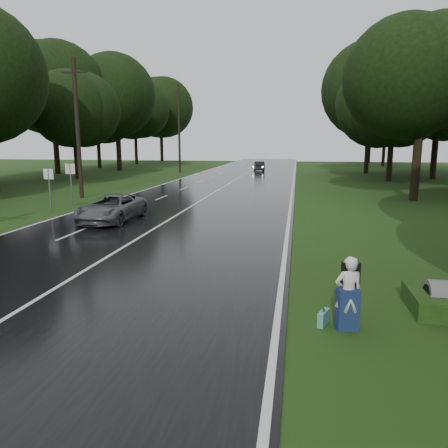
% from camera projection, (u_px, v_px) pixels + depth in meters
% --- Properties ---
extents(ground, '(160.00, 160.00, 0.00)m').
position_uv_depth(ground, '(15.00, 314.00, 9.57)').
color(ground, '#1F3E12').
rests_on(ground, ground).
extents(road, '(12.00, 140.00, 0.04)m').
position_uv_depth(road, '(204.00, 199.00, 28.93)').
color(road, black).
rests_on(road, ground).
extents(lane_center, '(0.12, 140.00, 0.01)m').
position_uv_depth(lane_center, '(204.00, 198.00, 28.93)').
color(lane_center, silver).
rests_on(lane_center, road).
extents(grey_car, '(2.22, 4.64, 1.28)m').
position_uv_depth(grey_car, '(112.00, 208.00, 20.57)').
color(grey_car, '#55585B').
rests_on(grey_car, road).
extents(far_car, '(1.78, 3.86, 1.23)m').
position_uv_depth(far_car, '(259.00, 166.00, 56.93)').
color(far_car, black).
rests_on(far_car, road).
extents(hitchhiker, '(0.64, 0.60, 1.55)m').
position_uv_depth(hitchhiker, '(348.00, 296.00, 8.71)').
color(hitchhiker, silver).
rests_on(hitchhiker, ground).
extents(suitcase, '(0.28, 0.45, 0.31)m').
position_uv_depth(suitcase, '(323.00, 318.00, 9.00)').
color(suitcase, teal).
rests_on(suitcase, ground).
extents(utility_pole_mid, '(1.80, 0.28, 9.22)m').
position_uv_depth(utility_pole_mid, '(82.00, 198.00, 29.63)').
color(utility_pole_mid, black).
rests_on(utility_pole_mid, ground).
extents(utility_pole_far, '(1.80, 0.28, 10.76)m').
position_uv_depth(utility_pole_far, '(180.00, 173.00, 54.27)').
color(utility_pole_far, black).
rests_on(utility_pole_far, ground).
extents(road_sign_a, '(0.57, 0.10, 2.37)m').
position_uv_depth(road_sign_a, '(51.00, 212.00, 23.67)').
color(road_sign_a, white).
rests_on(road_sign_a, ground).
extents(road_sign_b, '(0.61, 0.10, 2.53)m').
position_uv_depth(road_sign_b, '(73.00, 206.00, 25.90)').
color(road_sign_b, white).
rests_on(road_sign_b, ground).
extents(tree_left_e, '(8.02, 8.02, 12.53)m').
position_uv_depth(tree_left_e, '(78.00, 179.00, 44.89)').
color(tree_left_e, black).
rests_on(tree_left_e, ground).
extents(tree_left_f, '(10.94, 10.94, 17.10)m').
position_uv_depth(tree_left_f, '(120.00, 171.00, 57.91)').
color(tree_left_f, black).
rests_on(tree_left_f, ground).
extents(tree_right_d, '(9.32, 9.32, 14.57)m').
position_uv_depth(tree_right_d, '(413.00, 201.00, 28.24)').
color(tree_right_d, black).
rests_on(tree_right_d, ground).
extents(tree_right_e, '(8.14, 8.14, 12.71)m').
position_uv_depth(tree_right_e, '(388.00, 181.00, 42.34)').
color(tree_right_e, black).
rests_on(tree_right_e, ground).
extents(tree_right_f, '(10.70, 10.70, 16.72)m').
position_uv_depth(tree_right_f, '(366.00, 173.00, 52.76)').
color(tree_right_f, black).
rests_on(tree_right_f, ground).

